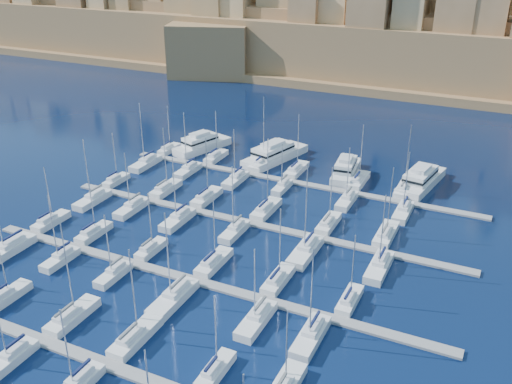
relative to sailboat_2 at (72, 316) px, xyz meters
The scene contains 51 objects.
ground 30.49m from the sailboat_2, 68.79° to the left, with size 600.00×600.00×0.00m, color black.
pontoon_near 12.37m from the sailboat_2, 26.87° to the right, with size 84.00×2.00×0.40m, color slate.
pontoon_mid_near 19.78m from the sailboat_2, 56.11° to the left, with size 84.00×2.00×0.40m, color slate.
pontoon_mid_far 39.97m from the sailboat_2, 73.99° to the left, with size 84.00×2.00×0.40m, color slate.
pontoon_far 61.41m from the sailboat_2, 79.66° to the left, with size 84.00×2.00×0.40m, color slate.
sailboat_1 12.66m from the sailboat_2, behind, with size 2.50×8.32×11.87m.
sailboat_2 is the anchor object (origin of this frame).
sailboat_3 11.23m from the sailboat_2, ahead, with size 2.87×9.57×14.84m.
sailboat_4 24.53m from the sailboat_2, ahead, with size 2.26×7.52×12.32m.
sailboat_8 10.57m from the sailboat_2, 95.76° to the right, with size 2.42×8.07×11.63m.
sailboat_12 32.60m from the sailboat_2, 138.73° to the left, with size 2.52×8.39×12.21m.
sailboat_13 25.55m from the sailboat_2, 123.01° to the left, with size 2.47×8.24×12.47m.
sailboat_14 21.05m from the sailboat_2, 92.01° to the left, with size 2.24×7.45×11.73m.
sailboat_15 24.74m from the sailboat_2, 62.26° to the left, with size 2.76×9.19×13.05m.
sailboat_16 32.02m from the sailboat_2, 42.66° to the left, with size 2.63×8.78×13.67m.
sailboat_17 41.51m from the sailboat_2, 30.82° to the left, with size 2.37×7.92×12.14m.
sailboat_18 25.67m from the sailboat_2, 157.04° to the left, with size 3.32×11.07×17.22m.
sailboat_19 17.37m from the sailboat_2, 138.02° to the left, with size 2.34×7.80×13.41m.
sailboat_20 11.80m from the sailboat_2, 97.86° to the left, with size 2.30×7.65×12.17m.
sailboat_21 14.99m from the sailboat_2, 43.06° to the left, with size 3.18×10.61×16.02m.
sailboat_22 27.07m from the sailboat_2, 23.63° to the left, with size 2.81×9.36×13.20m.
sailboat_23 34.95m from the sailboat_2, 17.85° to the left, with size 2.89×9.63×15.48m.
sailboat_24 50.02m from the sailboat_2, 120.71° to the left, with size 2.21×7.38×12.12m.
sailboat_25 45.68m from the sailboat_2, 106.19° to the left, with size 2.74×9.14×14.82m.
sailboat_26 44.04m from the sailboat_2, 93.28° to the left, with size 2.80×9.34×14.16m.
sailboat_27 45.56m from the sailboat_2, 75.71° to the left, with size 2.91×9.71×15.95m.
sailboat_28 50.17m from the sailboat_2, 60.58° to the left, with size 2.64×8.79×12.56m.
sailboat_29 56.82m from the sailboat_2, 51.05° to the left, with size 2.93×9.78×14.27m.
sailboat_30 40.40m from the sailboat_2, 125.77° to the left, with size 2.85×9.50×14.50m.
sailboat_31 35.79m from the sailboat_2, 112.66° to the left, with size 2.70×9.00×13.23m.
sailboat_32 32.88m from the sailboat_2, 94.43° to the left, with size 2.85×9.49×14.21m.
sailboat_33 34.66m from the sailboat_2, 73.80° to the left, with size 2.55×8.49×14.30m.
sailboat_34 40.30m from the sailboat_2, 52.78° to the left, with size 3.27×10.90×17.83m.
sailboat_35 49.60m from the sailboat_2, 41.04° to the left, with size 2.98×9.94×14.64m.
sailboat_36 70.07m from the sailboat_2, 111.64° to the left, with size 2.29×7.63×12.41m.
sailboat_37 66.70m from the sailboat_2, 100.58° to the left, with size 2.56×8.52×12.67m.
sailboat_38 66.40m from the sailboat_2, 89.85° to the left, with size 3.06×10.22×17.45m.
sailboat_39 66.72m from the sailboat_2, 82.16° to the left, with size 2.88×9.61×14.55m.
sailboat_40 70.44m from the sailboat_2, 69.96° to the left, with size 2.93×9.77×14.10m.
sailboat_41 74.37m from the sailboat_2, 62.48° to the left, with size 2.79×9.31×15.54m.
sailboat_42 60.16m from the sailboat_2, 115.05° to the left, with size 3.02×10.08×16.20m.
sailboat_43 56.75m from the sailboat_2, 104.15° to the left, with size 2.70×9.00×15.27m.
sailboat_44 55.02m from the sailboat_2, 91.29° to the left, with size 2.71×9.04×13.14m.
sailboat_45 56.65m from the sailboat_2, 79.93° to the left, with size 2.24×7.47×11.28m.
sailboat_46 60.48m from the sailboat_2, 65.78° to the left, with size 2.62×8.74×12.96m.
sailboat_47 66.01m from the sailboat_2, 56.30° to the left, with size 2.77×9.22×14.08m.
motor_yacht_a 72.28m from the sailboat_2, 105.10° to the left, with size 9.70×17.06×5.25m.
motor_yacht_b 71.37m from the sailboat_2, 89.09° to the left, with size 10.90×20.49×5.25m.
motor_yacht_c 72.14m from the sailboat_2, 73.75° to the left, with size 6.30×15.70×5.25m.
motor_yacht_d 79.80m from the sailboat_2, 62.35° to the left, with size 8.31×18.88×5.25m.
fortified_city 184.53m from the sailboat_2, 86.62° to the left, with size 460.00×108.95×59.52m.
Camera 1 is at (42.55, -78.51, 52.37)m, focal length 40.00 mm.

